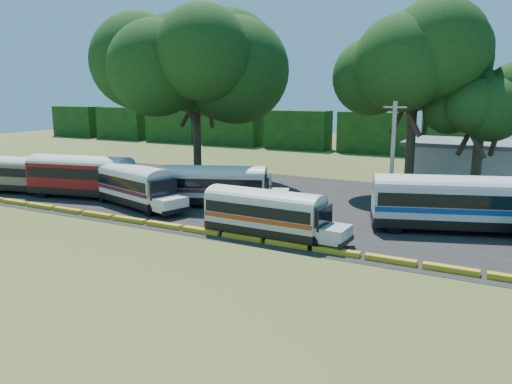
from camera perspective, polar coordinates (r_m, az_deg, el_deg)
The scene contains 15 objects.
ground at distance 32.24m, azimuth -9.46°, elevation -4.74°, with size 160.00×160.00×0.00m, color #3C501A.
asphalt_strip at distance 41.65m, azimuth 1.68°, elevation -0.90°, with size 64.00×24.00×0.02m, color black.
curb at distance 32.96m, azimuth -8.42°, elevation -4.08°, with size 53.70×0.45×0.30m.
terminal_building at distance 54.95m, azimuth 26.72°, elevation 3.03°, with size 19.00×9.00×4.00m.
treeline_backdrop at distance 75.18m, azimuth 13.31°, elevation 6.62°, with size 130.00×4.00×6.00m.
bus_beige at distance 48.59m, azimuth -24.64°, elevation 2.04°, with size 10.06×4.59×3.21m.
bus_red at distance 44.68m, azimuth -19.12°, elevation 2.00°, with size 11.25×4.82×3.59m.
bus_cream_west at distance 40.24m, azimuth -13.90°, elevation 1.04°, with size 10.36×5.25×3.31m.
bus_cream_east at distance 39.10m, azimuth -4.39°, elevation 0.98°, with size 10.02×5.75×3.23m.
bus_white_red at distance 30.60m, azimuth 1.29°, elevation -2.16°, with size 9.22×2.55×3.01m.
bus_white_blue at distance 34.23m, azimuth 21.20°, elevation -0.86°, with size 11.39×6.17×3.65m.
tree_west at distance 50.45m, azimuth -6.96°, elevation 14.68°, with size 13.84×13.84×16.93m.
tree_center at distance 45.73m, azimuth 17.79°, elevation 14.10°, with size 11.22×11.22×15.61m.
tree_east at distance 45.38m, azimuth 24.43°, elevation 9.32°, with size 7.07×7.07×10.70m.
utility_pole at distance 37.15m, azimuth 15.32°, elevation 3.79°, with size 1.60×0.30×8.21m.
Camera 1 is at (18.96, -24.51, 8.88)m, focal length 35.00 mm.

